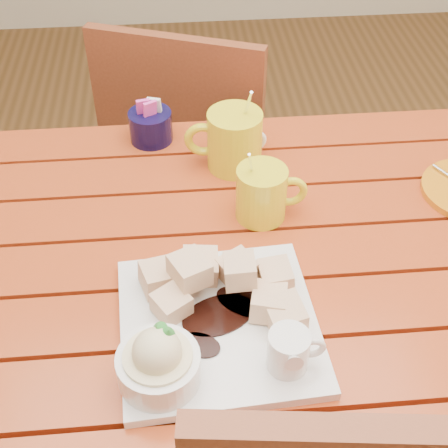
{
  "coord_description": "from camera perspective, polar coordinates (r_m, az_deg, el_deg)",
  "views": [
    {
      "loc": [
        -0.07,
        -0.7,
        1.47
      ],
      "look_at": [
        -0.01,
        0.0,
        0.82
      ],
      "focal_mm": 50.0,
      "sensor_mm": 36.0,
      "label": 1
    }
  ],
  "objects": [
    {
      "name": "coffee_mug_left",
      "position": [
        1.16,
        0.8,
        7.74
      ],
      "size": [
        0.14,
        0.1,
        0.17
      ],
      "rotation": [
        0.0,
        0.0,
        -0.13
      ],
      "color": "yellow",
      "rests_on": "table"
    },
    {
      "name": "coffee_mug_right",
      "position": [
        1.05,
        3.59,
        2.88
      ],
      "size": [
        0.12,
        0.09,
        0.14
      ],
      "rotation": [
        0.0,
        0.0,
        0.01
      ],
      "color": "yellow",
      "rests_on": "table"
    },
    {
      "name": "table",
      "position": [
        1.09,
        0.51,
        -6.95
      ],
      "size": [
        1.2,
        0.79,
        0.75
      ],
      "color": "#923612",
      "rests_on": "ground"
    },
    {
      "name": "dessert_plate",
      "position": [
        0.87,
        -1.46,
        -9.26
      ],
      "size": [
        0.3,
        0.3,
        0.11
      ],
      "rotation": [
        0.0,
        0.0,
        0.06
      ],
      "color": "white",
      "rests_on": "table"
    },
    {
      "name": "cream_pitcher",
      "position": [
        1.18,
        1.1,
        7.54
      ],
      "size": [
        0.09,
        0.08,
        0.08
      ],
      "rotation": [
        0.0,
        0.0,
        0.03
      ],
      "color": "white",
      "rests_on": "table"
    },
    {
      "name": "sugar_caddy",
      "position": [
        1.25,
        -6.72,
        8.95
      ],
      "size": [
        0.08,
        0.08,
        0.09
      ],
      "color": "black",
      "rests_on": "table"
    },
    {
      "name": "chair_far",
      "position": [
        1.67,
        -2.77,
        6.49
      ],
      "size": [
        0.53,
        0.53,
        0.87
      ],
      "rotation": [
        0.0,
        0.0,
        2.78
      ],
      "color": "brown",
      "rests_on": "ground"
    }
  ]
}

